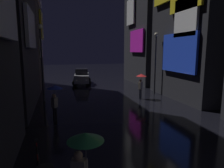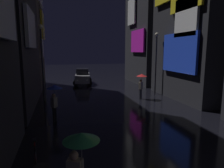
# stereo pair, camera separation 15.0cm
# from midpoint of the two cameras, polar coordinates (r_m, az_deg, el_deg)

# --- Properties ---
(building_left_far) EXTENTS (4.25, 7.01, 15.92)m
(building_left_far) POSITION_cam_midpoint_polar(r_m,az_deg,el_deg) (24.13, -25.34, 17.89)
(building_left_far) COLOR #33302D
(building_left_far) RESTS_ON ground
(building_right_mid) EXTENTS (4.25, 7.75, 12.86)m
(building_right_mid) POSITION_cam_midpoint_polar(r_m,az_deg,el_deg) (18.80, 22.36, 16.05)
(building_right_mid) COLOR #232328
(building_right_mid) RESTS_ON ground
(building_right_far) EXTENTS (4.25, 7.35, 19.64)m
(building_right_far) POSITION_cam_midpoint_polar(r_m,az_deg,el_deg) (26.86, 10.48, 21.68)
(building_right_far) COLOR #232328
(building_right_far) RESTS_ON ground
(pedestrian_midstreet_left_green) EXTENTS (0.90, 0.90, 2.12)m
(pedestrian_midstreet_left_green) POSITION_cam_midpoint_polar(r_m,az_deg,el_deg) (5.12, -9.08, -18.32)
(pedestrian_midstreet_left_green) COLOR black
(pedestrian_midstreet_left_green) RESTS_ON ground
(pedestrian_foreground_left_blue) EXTENTS (0.90, 0.90, 2.12)m
(pedestrian_foreground_left_blue) POSITION_cam_midpoint_polar(r_m,az_deg,el_deg) (11.89, -16.35, -2.50)
(pedestrian_foreground_left_blue) COLOR black
(pedestrian_foreground_left_blue) RESTS_ON ground
(pedestrian_midstreet_centre_red) EXTENTS (0.90, 0.90, 2.12)m
(pedestrian_midstreet_centre_red) POSITION_cam_midpoint_polar(r_m,az_deg,el_deg) (17.10, 8.06, 1.33)
(pedestrian_midstreet_centre_red) COLOR #2D2D38
(pedestrian_midstreet_centre_red) RESTS_ON ground
(bicycle_parked_at_storefront) EXTENTS (0.31, 1.81, 0.96)m
(bicycle_parked_at_storefront) POSITION_cam_midpoint_polar(r_m,az_deg,el_deg) (7.55, -20.91, -20.20)
(bicycle_parked_at_storefront) COLOR black
(bicycle_parked_at_storefront) RESTS_ON ground
(car_distant) EXTENTS (2.63, 4.32, 1.92)m
(car_distant) POSITION_cam_midpoint_polar(r_m,az_deg,el_deg) (24.92, -8.80, 2.11)
(car_distant) COLOR #99999E
(car_distant) RESTS_ON ground
(streetlamp_left_far) EXTENTS (0.36, 0.36, 6.11)m
(streetlamp_left_far) POSITION_cam_midpoint_polar(r_m,az_deg,el_deg) (16.98, -19.75, 7.94)
(streetlamp_left_far) COLOR #2D2D33
(streetlamp_left_far) RESTS_ON ground
(streetlamp_right_far) EXTENTS (0.36, 0.36, 5.70)m
(streetlamp_right_far) POSITION_cam_midpoint_polar(r_m,az_deg,el_deg) (19.07, 12.09, 7.71)
(streetlamp_right_far) COLOR #2D2D33
(streetlamp_right_far) RESTS_ON ground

